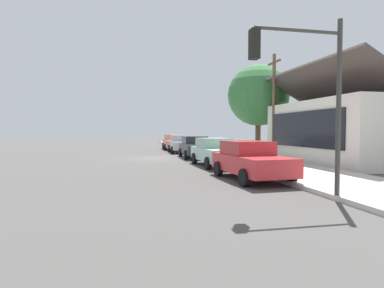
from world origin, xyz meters
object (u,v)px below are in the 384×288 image
at_px(car_seafoam, 215,152).
at_px(utility_pole_wooden, 274,104).
at_px(car_coral, 172,142).
at_px(fire_hydrant_red, 201,148).
at_px(car_silver, 180,144).
at_px(traffic_light_main, 306,78).
at_px(car_cherry, 250,160).
at_px(shade_tree, 258,96).
at_px(car_charcoal, 195,147).

relative_size(car_seafoam, utility_pole_wooden, 0.63).
xyz_separation_m(car_coral, fire_hydrant_red, (6.98, 1.47, -0.32)).
xyz_separation_m(car_silver, traffic_light_main, (20.85, -0.15, 2.68)).
bearing_deg(car_cherry, car_seafoam, 176.55).
bearing_deg(car_silver, car_coral, -177.46).
bearing_deg(car_coral, car_cherry, 3.08).
relative_size(car_cherry, traffic_light_main, 0.87).
xyz_separation_m(car_silver, shade_tree, (4.18, 5.79, 4.09)).
xyz_separation_m(car_coral, utility_pole_wooden, (12.60, 5.47, 3.11)).
xyz_separation_m(car_coral, car_seafoam, (16.42, -0.04, 0.00)).
relative_size(car_charcoal, utility_pole_wooden, 0.60).
relative_size(car_coral, fire_hydrant_red, 6.91).
distance_m(car_cherry, utility_pole_wooden, 11.05).
bearing_deg(car_seafoam, car_charcoal, 177.63).
relative_size(car_charcoal, car_seafoam, 0.95).
bearing_deg(fire_hydrant_red, traffic_light_main, -5.01).
relative_size(car_coral, car_silver, 1.10).
relative_size(car_seafoam, traffic_light_main, 0.91).
distance_m(car_charcoal, utility_pole_wooden, 6.47).
bearing_deg(shade_tree, car_cherry, -25.08).
bearing_deg(traffic_light_main, fire_hydrant_red, 174.99).
xyz_separation_m(car_seafoam, fire_hydrant_red, (-9.43, 1.51, -0.32)).
height_order(car_coral, shade_tree, shade_tree).
relative_size(car_silver, fire_hydrant_red, 6.28).
xyz_separation_m(car_charcoal, utility_pole_wooden, (1.70, 5.41, 3.11)).
height_order(car_cherry, shade_tree, shade_tree).
height_order(car_charcoal, car_cherry, same).
distance_m(car_charcoal, shade_tree, 7.20).
distance_m(car_coral, car_silver, 5.05).
height_order(car_charcoal, shade_tree, shade_tree).
bearing_deg(fire_hydrant_red, utility_pole_wooden, 35.45).
bearing_deg(traffic_light_main, shade_tree, 160.38).
bearing_deg(car_silver, shade_tree, 57.13).
relative_size(car_silver, traffic_light_main, 0.86).
distance_m(shade_tree, fire_hydrant_red, 6.54).
bearing_deg(car_silver, car_cherry, 2.89).
bearing_deg(car_charcoal, utility_pole_wooden, 74.88).
xyz_separation_m(car_charcoal, traffic_light_main, (15.00, -0.25, 2.68)).
xyz_separation_m(car_cherry, traffic_light_main, (4.25, -0.13, 2.68)).
bearing_deg(fire_hydrant_red, shade_tree, 62.30).
bearing_deg(car_seafoam, traffic_light_main, -2.24).
distance_m(car_seafoam, shade_tree, 10.09).
xyz_separation_m(car_seafoam, car_cherry, (5.23, -0.02, -0.00)).
distance_m(shade_tree, utility_pole_wooden, 3.52).
xyz_separation_m(car_charcoal, shade_tree, (-1.67, 5.69, 4.08)).
bearing_deg(car_silver, car_charcoal, 3.92).
distance_m(car_seafoam, traffic_light_main, 9.85).
bearing_deg(car_silver, traffic_light_main, 2.55).
height_order(car_cherry, fire_hydrant_red, car_cherry).
height_order(car_seafoam, traffic_light_main, traffic_light_main).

